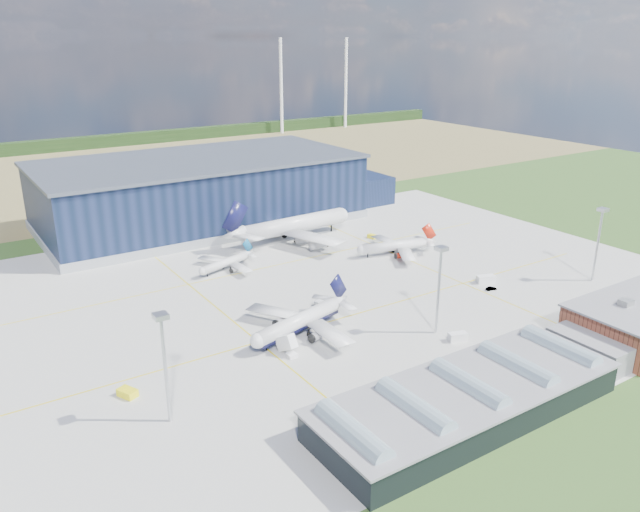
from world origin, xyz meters
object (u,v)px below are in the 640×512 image
at_px(light_mast_east, 599,233).
at_px(gse_tug_a, 127,393).
at_px(airliner_widebody, 294,216).
at_px(airliner_red, 394,241).
at_px(airliner_regional, 225,259).
at_px(gse_cart_a, 321,304).
at_px(gse_van_c, 458,337).
at_px(light_mast_west, 164,351).
at_px(airliner_navy, 298,314).
at_px(car_a, 465,359).
at_px(hangar, 207,193).
at_px(gse_van_b, 400,248).
at_px(gse_tug_c, 372,236).
at_px(gse_van_a, 486,279).
at_px(car_b, 491,289).
at_px(light_mast_center, 440,276).
at_px(airstair, 286,346).

xyz_separation_m(light_mast_east, gse_tug_a, (-139.21, 13.36, -14.59)).
height_order(airliner_widebody, gse_tug_a, airliner_widebody).
bearing_deg(airliner_red, airliner_regional, -3.25).
bearing_deg(gse_cart_a, gse_van_c, -80.26).
height_order(light_mast_west, airliner_navy, light_mast_west).
bearing_deg(car_a, gse_cart_a, 18.25).
distance_m(hangar, car_a, 139.92).
bearing_deg(gse_van_b, light_mast_east, -120.03).
relative_size(hangar, light_mast_west, 6.30).
xyz_separation_m(gse_van_b, gse_tug_c, (0.67, 16.76, -0.50)).
relative_size(gse_van_a, gse_van_b, 1.03).
bearing_deg(hangar, gse_cart_a, -94.85).
bearing_deg(airliner_red, car_b, 110.48).
relative_size(airliner_red, airliner_regional, 1.26).
relative_size(hangar, airliner_widebody, 2.64).
bearing_deg(gse_tug_c, car_b, -104.03).
bearing_deg(light_mast_center, airliner_widebody, 83.69).
relative_size(light_mast_west, car_a, 6.31).
distance_m(airliner_widebody, car_b, 77.58).
xyz_separation_m(hangar, gse_tug_c, (41.70, -54.20, -10.88)).
distance_m(gse_van_b, car_a, 78.53).
bearing_deg(gse_tug_c, light_mast_west, -158.61).
bearing_deg(car_b, gse_van_b, 12.78).
relative_size(hangar, car_a, 39.77).
bearing_deg(gse_cart_a, light_mast_east, -35.25).
bearing_deg(light_mast_west, airliner_navy, 24.07).
xyz_separation_m(airliner_navy, airliner_widebody, (39.09, 67.00, 3.16)).
height_order(airliner_widebody, gse_cart_a, airliner_widebody).
height_order(hangar, gse_van_b, hangar).
bearing_deg(airliner_widebody, light_mast_east, -59.68).
relative_size(gse_tug_a, gse_tug_c, 1.21).
distance_m(gse_van_a, gse_van_b, 37.30).
height_order(light_mast_center, light_mast_east, same).
xyz_separation_m(hangar, gse_van_b, (41.04, -70.96, -10.38)).
distance_m(airliner_widebody, car_a, 100.97).
height_order(light_mast_west, airliner_regional, light_mast_west).
distance_m(airliner_widebody, airstair, 87.24).
xyz_separation_m(hangar, light_mast_west, (-62.81, -124.80, 3.82)).
height_order(airliner_regional, gse_van_b, airliner_regional).
bearing_deg(airliner_widebody, car_b, -74.98).
bearing_deg(gse_van_a, airliner_regional, 69.51).
xyz_separation_m(airliner_red, gse_cart_a, (-44.46, -22.33, -4.25)).
height_order(light_mast_west, car_b, light_mast_west).
distance_m(gse_van_a, gse_van_c, 41.70).
distance_m(light_mast_west, airliner_navy, 45.18).
height_order(hangar, car_b, hangar).
bearing_deg(car_b, airliner_regional, 58.87).
bearing_deg(light_mast_east, gse_van_a, 150.09).
relative_size(airliner_navy, airliner_regional, 1.48).
height_order(airliner_widebody, car_a, airliner_widebody).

